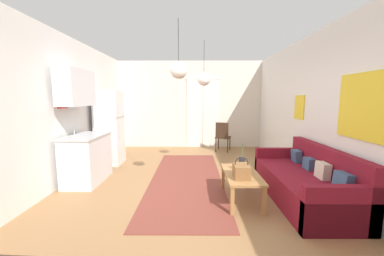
{
  "coord_description": "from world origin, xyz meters",
  "views": [
    {
      "loc": [
        0.11,
        -3.52,
        1.6
      ],
      "look_at": [
        0.08,
        1.19,
        0.97
      ],
      "focal_mm": 21.0,
      "sensor_mm": 36.0,
      "label": 1
    }
  ],
  "objects_px": {
    "handbag": "(241,171)",
    "bamboo_vase": "(242,164)",
    "refrigerator": "(110,127)",
    "couch": "(306,183)",
    "coffee_table": "(241,176)",
    "accent_chair": "(223,135)",
    "pendant_lamp_near": "(179,70)",
    "pendant_lamp_far": "(204,79)"
  },
  "relations": [
    {
      "from": "accent_chair",
      "to": "pendant_lamp_near",
      "type": "relative_size",
      "value": 1.0
    },
    {
      "from": "refrigerator",
      "to": "accent_chair",
      "type": "distance_m",
      "value": 3.2
    },
    {
      "from": "pendant_lamp_far",
      "to": "bamboo_vase",
      "type": "bearing_deg",
      "value": -67.88
    },
    {
      "from": "bamboo_vase",
      "to": "pendant_lamp_far",
      "type": "bearing_deg",
      "value": 112.12
    },
    {
      "from": "refrigerator",
      "to": "pendant_lamp_far",
      "type": "relative_size",
      "value": 1.93
    },
    {
      "from": "refrigerator",
      "to": "accent_chair",
      "type": "xyz_separation_m",
      "value": [
        2.92,
        1.25,
        -0.4
      ]
    },
    {
      "from": "couch",
      "to": "pendant_lamp_near",
      "type": "bearing_deg",
      "value": 176.72
    },
    {
      "from": "bamboo_vase",
      "to": "refrigerator",
      "type": "xyz_separation_m",
      "value": [
        -2.81,
        1.93,
        0.34
      ]
    },
    {
      "from": "refrigerator",
      "to": "pendant_lamp_near",
      "type": "bearing_deg",
      "value": -45.85
    },
    {
      "from": "handbag",
      "to": "coffee_table",
      "type": "bearing_deg",
      "value": 76.79
    },
    {
      "from": "coffee_table",
      "to": "refrigerator",
      "type": "height_order",
      "value": "refrigerator"
    },
    {
      "from": "coffee_table",
      "to": "handbag",
      "type": "bearing_deg",
      "value": -103.21
    },
    {
      "from": "handbag",
      "to": "accent_chair",
      "type": "height_order",
      "value": "accent_chair"
    },
    {
      "from": "couch",
      "to": "coffee_table",
      "type": "xyz_separation_m",
      "value": [
        -1.04,
        -0.03,
        0.11
      ]
    },
    {
      "from": "coffee_table",
      "to": "pendant_lamp_far",
      "type": "distance_m",
      "value": 2.23
    },
    {
      "from": "coffee_table",
      "to": "refrigerator",
      "type": "bearing_deg",
      "value": 144.21
    },
    {
      "from": "refrigerator",
      "to": "pendant_lamp_far",
      "type": "bearing_deg",
      "value": -14.11
    },
    {
      "from": "coffee_table",
      "to": "bamboo_vase",
      "type": "xyz_separation_m",
      "value": [
        0.02,
        0.09,
        0.17
      ]
    },
    {
      "from": "pendant_lamp_near",
      "to": "handbag",
      "type": "bearing_deg",
      "value": -20.59
    },
    {
      "from": "pendant_lamp_near",
      "to": "refrigerator",
      "type": "bearing_deg",
      "value": 134.15
    },
    {
      "from": "bamboo_vase",
      "to": "pendant_lamp_near",
      "type": "distance_m",
      "value": 1.78
    },
    {
      "from": "bamboo_vase",
      "to": "handbag",
      "type": "xyz_separation_m",
      "value": [
        -0.07,
        -0.29,
        -0.01
      ]
    },
    {
      "from": "couch",
      "to": "refrigerator",
      "type": "xyz_separation_m",
      "value": [
        -3.83,
        1.98,
        0.62
      ]
    },
    {
      "from": "couch",
      "to": "refrigerator",
      "type": "height_order",
      "value": "refrigerator"
    },
    {
      "from": "handbag",
      "to": "pendant_lamp_far",
      "type": "relative_size",
      "value": 0.34
    },
    {
      "from": "accent_chair",
      "to": "pendant_lamp_near",
      "type": "distance_m",
      "value": 3.65
    },
    {
      "from": "coffee_table",
      "to": "refrigerator",
      "type": "distance_m",
      "value": 3.48
    },
    {
      "from": "coffee_table",
      "to": "pendant_lamp_far",
      "type": "relative_size",
      "value": 1.1
    },
    {
      "from": "accent_chair",
      "to": "pendant_lamp_far",
      "type": "relative_size",
      "value": 0.96
    },
    {
      "from": "coffee_table",
      "to": "couch",
      "type": "bearing_deg",
      "value": 1.67
    },
    {
      "from": "bamboo_vase",
      "to": "refrigerator",
      "type": "relative_size",
      "value": 0.25
    },
    {
      "from": "bamboo_vase",
      "to": "accent_chair",
      "type": "relative_size",
      "value": 0.5
    },
    {
      "from": "refrigerator",
      "to": "pendant_lamp_near",
      "type": "height_order",
      "value": "pendant_lamp_near"
    },
    {
      "from": "coffee_table",
      "to": "accent_chair",
      "type": "bearing_deg",
      "value": 87.79
    },
    {
      "from": "couch",
      "to": "pendant_lamp_far",
      "type": "height_order",
      "value": "pendant_lamp_far"
    },
    {
      "from": "bamboo_vase",
      "to": "accent_chair",
      "type": "distance_m",
      "value": 3.18
    },
    {
      "from": "handbag",
      "to": "bamboo_vase",
      "type": "bearing_deg",
      "value": 76.35
    },
    {
      "from": "couch",
      "to": "coffee_table",
      "type": "height_order",
      "value": "couch"
    },
    {
      "from": "refrigerator",
      "to": "couch",
      "type": "bearing_deg",
      "value": -27.38
    },
    {
      "from": "refrigerator",
      "to": "coffee_table",
      "type": "bearing_deg",
      "value": -35.79
    },
    {
      "from": "bamboo_vase",
      "to": "couch",
      "type": "bearing_deg",
      "value": -3.14
    },
    {
      "from": "couch",
      "to": "bamboo_vase",
      "type": "bearing_deg",
      "value": 176.86
    }
  ]
}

